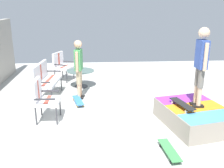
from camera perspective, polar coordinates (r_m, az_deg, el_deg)
ground_plane at (r=6.66m, az=1.73°, el=-6.90°), size 12.00×12.00×0.10m
skate_ramp at (r=6.24m, az=18.06°, el=-6.71°), size 1.99×2.19×0.46m
patio_bench at (r=7.84m, az=-14.82°, el=1.50°), size 1.30×0.68×1.02m
patio_chair_near_house at (r=9.47m, az=-11.24°, el=4.45°), size 0.79×0.75×1.02m
patio_chair_by_wall at (r=6.26m, az=-15.19°, el=-2.60°), size 0.63×0.56×1.02m
patio_table at (r=8.62m, az=-6.97°, el=1.94°), size 0.90×0.90×0.57m
person_watching at (r=7.45m, az=-7.42°, el=4.20°), size 0.47×0.28×1.71m
person_skater at (r=5.89m, az=19.21°, el=4.80°), size 0.48×0.25×1.76m
skateboard_by_bench at (r=7.29m, az=-7.55°, el=-3.66°), size 0.82×0.39×0.10m
skateboard_spare at (r=5.05m, az=12.63°, el=-14.15°), size 0.81×0.27×0.10m
skateboard_on_ramp at (r=5.97m, az=15.34°, el=-4.30°), size 0.82×0.39×0.10m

